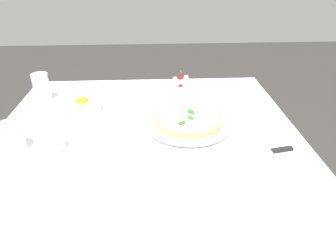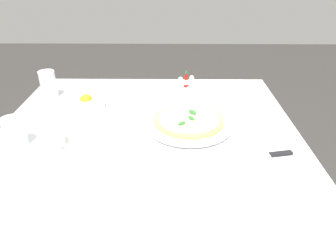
{
  "view_description": "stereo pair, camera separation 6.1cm",
  "coord_description": "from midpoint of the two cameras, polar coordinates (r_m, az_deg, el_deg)",
  "views": [
    {
      "loc": [
        -0.03,
        0.94,
        1.32
      ],
      "look_at": [
        -0.08,
        -0.04,
        0.75
      ],
      "focal_mm": 32.56,
      "sensor_mm": 36.0,
      "label": 1
    },
    {
      "loc": [
        -0.09,
        0.94,
        1.32
      ],
      "look_at": [
        -0.08,
        -0.04,
        0.75
      ],
      "focal_mm": 32.56,
      "sensor_mm": 36.0,
      "label": 2
    }
  ],
  "objects": [
    {
      "name": "citrus_bowl",
      "position": [
        1.33,
        -16.98,
        3.74
      ],
      "size": [
        0.15,
        0.15,
        0.06
      ],
      "color": "white",
      "rests_on": "dining_table"
    },
    {
      "name": "pizza_plate",
      "position": [
        1.18,
        2.22,
        0.69
      ],
      "size": [
        0.34,
        0.34,
        0.02
      ],
      "color": "white",
      "rests_on": "dining_table"
    },
    {
      "name": "pizza",
      "position": [
        1.17,
        2.23,
        1.29
      ],
      "size": [
        0.27,
        0.27,
        0.02
      ],
      "color": "#DBAD60",
      "rests_on": "pizza_plate"
    },
    {
      "name": "coffee_cup_right_edge",
      "position": [
        1.1,
        -22.23,
        -3.01
      ],
      "size": [
        0.13,
        0.13,
        0.07
      ],
      "color": "white",
      "rests_on": "dining_table"
    },
    {
      "name": "water_glass_near_right",
      "position": [
        1.15,
        -28.46,
        -2.12
      ],
      "size": [
        0.07,
        0.07,
        0.1
      ],
      "color": "white",
      "rests_on": "dining_table"
    },
    {
      "name": "pepper_shaker",
      "position": [
        1.53,
        2.22,
        8.42
      ],
      "size": [
        0.03,
        0.03,
        0.06
      ],
      "color": "white",
      "rests_on": "dining_table"
    },
    {
      "name": "napkin_folded",
      "position": [
        1.04,
        16.61,
        -5.32
      ],
      "size": [
        0.25,
        0.18,
        0.02
      ],
      "rotation": [
        0.0,
        0.0,
        0.27
      ],
      "color": "white",
      "rests_on": "dining_table"
    },
    {
      "name": "water_glass_near_left",
      "position": [
        1.49,
        -23.65,
        6.44
      ],
      "size": [
        0.07,
        0.07,
        0.12
      ],
      "color": "white",
      "rests_on": "dining_table"
    },
    {
      "name": "dining_table",
      "position": [
        1.18,
        -5.23,
        -7.31
      ],
      "size": [
        1.13,
        1.13,
        0.73
      ],
      "color": "white",
      "rests_on": "ground_plane"
    },
    {
      "name": "dinner_knife",
      "position": [
        1.03,
        16.58,
        -4.71
      ],
      "size": [
        0.2,
        0.06,
        0.01
      ],
      "rotation": [
        0.0,
        0.0,
        0.19
      ],
      "color": "silver",
      "rests_on": "napkin_folded"
    },
    {
      "name": "hot_sauce_bottle",
      "position": [
        1.52,
        1.2,
        8.59
      ],
      "size": [
        0.02,
        0.02,
        0.08
      ],
      "color": "#B7140F",
      "rests_on": "dining_table"
    },
    {
      "name": "salt_shaker",
      "position": [
        1.51,
        0.15,
        8.11
      ],
      "size": [
        0.03,
        0.03,
        0.06
      ],
      "color": "white",
      "rests_on": "dining_table"
    }
  ]
}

